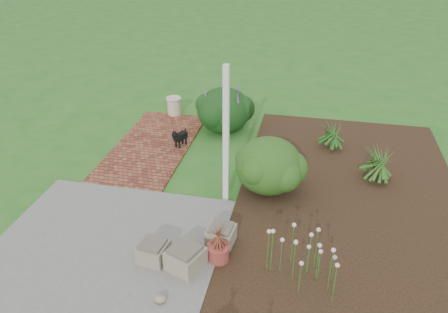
% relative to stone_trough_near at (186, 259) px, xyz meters
% --- Properties ---
extents(ground, '(80.00, 80.00, 0.00)m').
position_rel_stone_trough_near_xyz_m(ground, '(-0.10, 1.78, -0.19)').
color(ground, '#266620').
rests_on(ground, ground).
extents(concrete_patio, '(3.50, 3.50, 0.04)m').
position_rel_stone_trough_near_xyz_m(concrete_patio, '(-1.35, 0.03, -0.17)').
color(concrete_patio, slate).
rests_on(concrete_patio, ground).
extents(brick_path, '(1.60, 3.50, 0.04)m').
position_rel_stone_trough_near_xyz_m(brick_path, '(-1.80, 3.53, -0.17)').
color(brick_path, maroon).
rests_on(brick_path, ground).
extents(garden_bed, '(4.00, 7.00, 0.03)m').
position_rel_stone_trough_near_xyz_m(garden_bed, '(2.40, 2.28, -0.18)').
color(garden_bed, black).
rests_on(garden_bed, ground).
extents(veranda_post, '(0.10, 0.10, 2.50)m').
position_rel_stone_trough_near_xyz_m(veranda_post, '(0.20, 1.88, 1.06)').
color(veranda_post, white).
rests_on(veranda_post, ground).
extents(stone_trough_near, '(0.60, 0.60, 0.31)m').
position_rel_stone_trough_near_xyz_m(stone_trough_near, '(0.00, 0.00, 0.00)').
color(stone_trough_near, gray).
rests_on(stone_trough_near, concrete_patio).
extents(stone_trough_mid, '(0.44, 0.44, 0.27)m').
position_rel_stone_trough_near_xyz_m(stone_trough_mid, '(0.38, 0.63, -0.02)').
color(stone_trough_mid, gray).
rests_on(stone_trough_mid, concrete_patio).
extents(stone_trough_far, '(0.46, 0.46, 0.27)m').
position_rel_stone_trough_near_xyz_m(stone_trough_far, '(-0.51, 0.06, -0.02)').
color(stone_trough_far, gray).
rests_on(stone_trough_far, concrete_patio).
extents(black_dog, '(0.27, 0.46, 0.41)m').
position_rel_stone_trough_near_xyz_m(black_dog, '(-1.19, 3.58, 0.09)').
color(black_dog, black).
rests_on(black_dog, brick_path).
extents(cream_ceramic_urn, '(0.36, 0.36, 0.44)m').
position_rel_stone_trough_near_xyz_m(cream_ceramic_urn, '(-1.84, 5.26, 0.06)').
color(cream_ceramic_urn, beige).
rests_on(cream_ceramic_urn, brick_path).
extents(evergreen_shrub, '(1.53, 1.53, 1.04)m').
position_rel_stone_trough_near_xyz_m(evergreen_shrub, '(0.91, 2.34, 0.36)').
color(evergreen_shrub, '#0F380B').
rests_on(evergreen_shrub, garden_bed).
extents(agapanthus_clump_back, '(1.18, 1.18, 0.82)m').
position_rel_stone_trough_near_xyz_m(agapanthus_clump_back, '(2.90, 3.07, 0.25)').
color(agapanthus_clump_back, '#113F14').
rests_on(agapanthus_clump_back, garden_bed).
extents(agapanthus_clump_front, '(1.04, 1.04, 0.74)m').
position_rel_stone_trough_near_xyz_m(agapanthus_clump_front, '(2.04, 4.25, 0.20)').
color(agapanthus_clump_front, '#1B3911').
rests_on(agapanthus_clump_front, garden_bed).
extents(pink_flower_patch, '(1.47, 1.47, 0.73)m').
position_rel_stone_trough_near_xyz_m(pink_flower_patch, '(1.59, -0.00, 0.20)').
color(pink_flower_patch, '#113D0F').
rests_on(pink_flower_patch, garden_bed).
extents(terracotta_pot_bronze, '(0.38, 0.38, 0.26)m').
position_rel_stone_trough_near_xyz_m(terracotta_pot_bronze, '(0.42, 0.27, -0.04)').
color(terracotta_pot_bronze, '#953C32').
rests_on(terracotta_pot_bronze, garden_bed).
extents(purple_flowering_bush, '(1.65, 1.65, 1.06)m').
position_rel_stone_trough_near_xyz_m(purple_flowering_bush, '(-0.44, 4.70, 0.34)').
color(purple_flowering_bush, black).
rests_on(purple_flowering_bush, ground).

